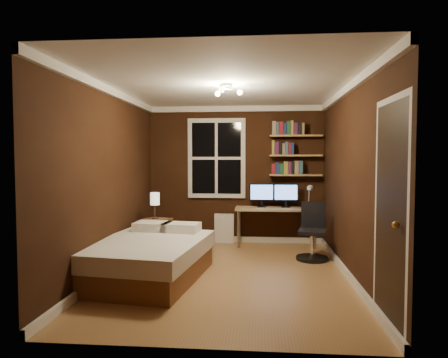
# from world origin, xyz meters

# --- Properties ---
(floor) EXTENTS (4.20, 4.20, 0.00)m
(floor) POSITION_xyz_m (0.00, 0.00, 0.00)
(floor) COLOR olive
(floor) RESTS_ON ground
(wall_back) EXTENTS (3.20, 0.04, 2.50)m
(wall_back) POSITION_xyz_m (0.00, 2.10, 1.25)
(wall_back) COLOR black
(wall_back) RESTS_ON ground
(wall_left) EXTENTS (0.04, 4.20, 2.50)m
(wall_left) POSITION_xyz_m (-1.60, 0.00, 1.25)
(wall_left) COLOR black
(wall_left) RESTS_ON ground
(wall_right) EXTENTS (0.04, 4.20, 2.50)m
(wall_right) POSITION_xyz_m (1.60, 0.00, 1.25)
(wall_right) COLOR black
(wall_right) RESTS_ON ground
(ceiling) EXTENTS (3.20, 4.20, 0.02)m
(ceiling) POSITION_xyz_m (0.00, 0.00, 2.50)
(ceiling) COLOR white
(ceiling) RESTS_ON wall_back
(window) EXTENTS (1.06, 0.06, 1.46)m
(window) POSITION_xyz_m (-0.35, 2.06, 1.55)
(window) COLOR silver
(window) RESTS_ON wall_back
(door) EXTENTS (0.03, 0.82, 2.05)m
(door) POSITION_xyz_m (1.59, -1.55, 1.02)
(door) COLOR black
(door) RESTS_ON ground
(door_knob) EXTENTS (0.06, 0.06, 0.06)m
(door_knob) POSITION_xyz_m (1.55, -1.85, 1.00)
(door_knob) COLOR gold
(door_knob) RESTS_ON door
(ceiling_fixture) EXTENTS (0.44, 0.44, 0.18)m
(ceiling_fixture) POSITION_xyz_m (0.00, -0.10, 2.40)
(ceiling_fixture) COLOR beige
(ceiling_fixture) RESTS_ON ceiling
(bookshelf_lower) EXTENTS (0.92, 0.22, 0.03)m
(bookshelf_lower) POSITION_xyz_m (1.08, 1.98, 1.25)
(bookshelf_lower) COLOR #A98552
(bookshelf_lower) RESTS_ON wall_back
(books_row_lower) EXTENTS (0.48, 0.16, 0.23)m
(books_row_lower) POSITION_xyz_m (1.08, 1.98, 1.38)
(books_row_lower) COLOR maroon
(books_row_lower) RESTS_ON bookshelf_lower
(bookshelf_middle) EXTENTS (0.92, 0.22, 0.03)m
(bookshelf_middle) POSITION_xyz_m (1.08, 1.98, 1.60)
(bookshelf_middle) COLOR #A98552
(bookshelf_middle) RESTS_ON wall_back
(books_row_middle) EXTENTS (0.42, 0.16, 0.23)m
(books_row_middle) POSITION_xyz_m (1.08, 1.98, 1.73)
(books_row_middle) COLOR navy
(books_row_middle) RESTS_ON bookshelf_middle
(bookshelf_upper) EXTENTS (0.92, 0.22, 0.03)m
(bookshelf_upper) POSITION_xyz_m (1.08, 1.98, 1.95)
(bookshelf_upper) COLOR #A98552
(bookshelf_upper) RESTS_ON wall_back
(books_row_upper) EXTENTS (0.54, 0.16, 0.23)m
(books_row_upper) POSITION_xyz_m (1.08, 1.98, 2.08)
(books_row_upper) COLOR #235234
(books_row_upper) RESTS_ON bookshelf_upper
(bed) EXTENTS (1.55, 1.99, 0.62)m
(bed) POSITION_xyz_m (-0.99, -0.27, 0.27)
(bed) COLOR brown
(bed) RESTS_ON ground
(nightstand) EXTENTS (0.52, 0.52, 0.56)m
(nightstand) POSITION_xyz_m (-1.25, 1.06, 0.28)
(nightstand) COLOR brown
(nightstand) RESTS_ON ground
(bedside_lamp) EXTENTS (0.15, 0.15, 0.44)m
(bedside_lamp) POSITION_xyz_m (-1.25, 1.06, 0.78)
(bedside_lamp) COLOR white
(bedside_lamp) RESTS_ON nightstand
(radiator) EXTENTS (0.35, 0.12, 0.53)m
(radiator) POSITION_xyz_m (-0.20, 2.00, 0.26)
(radiator) COLOR silver
(radiator) RESTS_ON ground
(desk) EXTENTS (1.43, 0.53, 0.68)m
(desk) POSITION_xyz_m (0.73, 1.81, 0.61)
(desk) COLOR #A98552
(desk) RESTS_ON ground
(monitor_left) EXTENTS (0.44, 0.12, 0.42)m
(monitor_left) POSITION_xyz_m (0.48, 1.88, 0.89)
(monitor_left) COLOR black
(monitor_left) RESTS_ON desk
(monitor_right) EXTENTS (0.44, 0.12, 0.42)m
(monitor_right) POSITION_xyz_m (0.91, 1.88, 0.89)
(monitor_right) COLOR black
(monitor_right) RESTS_ON desk
(desk_lamp) EXTENTS (0.14, 0.32, 0.44)m
(desk_lamp) POSITION_xyz_m (1.29, 1.66, 0.90)
(desk_lamp) COLOR silver
(desk_lamp) RESTS_ON desk
(office_chair) EXTENTS (0.48, 0.48, 0.88)m
(office_chair) POSITION_xyz_m (1.25, 0.90, 0.32)
(office_chair) COLOR black
(office_chair) RESTS_ON ground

